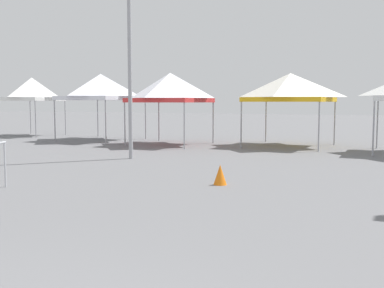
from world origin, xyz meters
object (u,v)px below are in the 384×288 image
canopy_tent_behind_center (290,88)px  light_pole_opposite_side (129,3)px  canopy_tent_left_of_center (170,88)px  canopy_tent_center (32,89)px  canopy_tent_behind_right (101,87)px  traffic_cone_lot_center (220,175)px

canopy_tent_behind_center → light_pole_opposite_side: size_ratio=0.38×
canopy_tent_left_of_center → light_pole_opposite_side: light_pole_opposite_side is taller
canopy_tent_center → canopy_tent_behind_center: 15.05m
canopy_tent_center → canopy_tent_behind_center: size_ratio=0.93×
canopy_tent_behind_right → canopy_tent_behind_center: 9.63m
light_pole_opposite_side → canopy_tent_center: bearing=148.7°
light_pole_opposite_side → traffic_cone_lot_center: light_pole_opposite_side is taller
canopy_tent_left_of_center → canopy_tent_behind_center: 5.41m
traffic_cone_lot_center → canopy_tent_center: bearing=147.4°
canopy_tent_behind_right → traffic_cone_lot_center: canopy_tent_behind_right is taller
canopy_tent_behind_center → traffic_cone_lot_center: (0.76, -10.25, -2.37)m
canopy_tent_center → canopy_tent_left_of_center: bearing=-8.6°
canopy_tent_left_of_center → canopy_tent_behind_right: bearing=170.9°
canopy_tent_left_of_center → traffic_cone_lot_center: 10.73m
canopy_tent_center → canopy_tent_left_of_center: 10.00m
canopy_tent_behind_right → light_pole_opposite_side: (5.64, -5.96, 2.58)m
traffic_cone_lot_center → light_pole_opposite_side: bearing=144.3°
canopy_tent_center → canopy_tent_behind_right: size_ratio=0.93×
light_pole_opposite_side → canopy_tent_behind_center: bearing=60.1°
canopy_tent_behind_center → light_pole_opposite_side: 8.37m
canopy_tent_behind_right → canopy_tent_behind_center: bearing=5.4°
canopy_tent_center → canopy_tent_behind_right: canopy_tent_behind_right is taller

